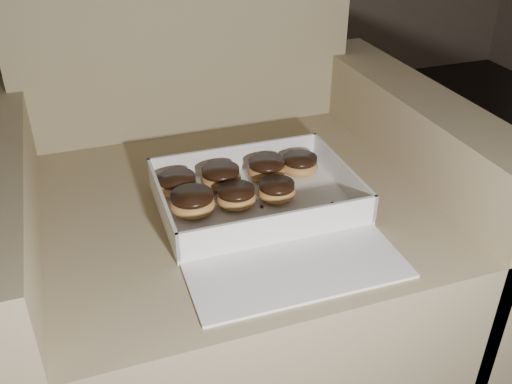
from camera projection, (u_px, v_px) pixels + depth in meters
name	position (u px, v px, depth m)	size (l,w,h in m)	color
armchair	(223.00, 231.00, 1.23)	(0.96, 0.81, 1.00)	#9C8D63
bakery_box	(264.00, 209.00, 1.03)	(0.36, 0.42, 0.06)	white
donut_a	(177.00, 184.00, 1.08)	(0.08, 0.08, 0.04)	gold
donut_b	(236.00, 197.00, 1.04)	(0.07, 0.07, 0.04)	gold
donut_c	(221.00, 177.00, 1.10)	(0.08, 0.08, 0.04)	gold
donut_d	(277.00, 191.00, 1.06)	(0.07, 0.07, 0.04)	gold
donut_e	(266.00, 169.00, 1.13)	(0.08, 0.08, 0.04)	gold
donut_f	(192.00, 203.00, 1.02)	(0.08, 0.08, 0.04)	gold
donut_g	(300.00, 165.00, 1.15)	(0.07, 0.07, 0.04)	gold
crumb_a	(189.00, 217.00, 1.02)	(0.01, 0.01, 0.00)	black
crumb_b	(262.00, 206.00, 1.05)	(0.01, 0.01, 0.00)	black
crumb_c	(332.00, 203.00, 1.06)	(0.01, 0.01, 0.00)	black
crumb_d	(289.00, 228.00, 0.99)	(0.01, 0.01, 0.00)	black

